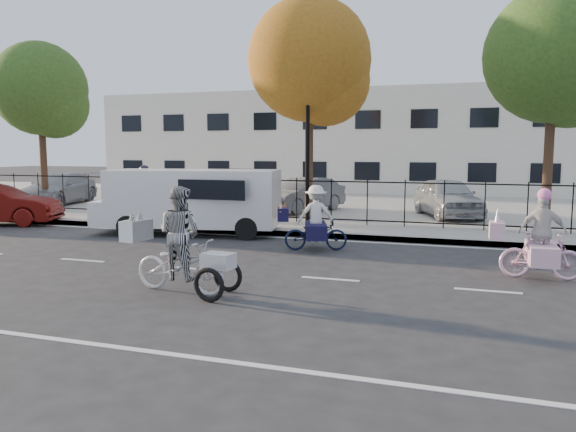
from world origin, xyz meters
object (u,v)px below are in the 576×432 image
at_px(lot_car_a, 58,189).
at_px(lot_car_d, 447,197).
at_px(bull_bike, 315,224).
at_px(zebra_trike, 180,252).
at_px(pedestrian, 144,193).
at_px(lot_car_c, 302,195).
at_px(white_van, 191,199).
at_px(lamppost, 308,133).
at_px(unicorn_bike, 540,246).

distance_m(lot_car_a, lot_car_d, 16.82).
xyz_separation_m(bull_bike, lot_car_a, (-13.86, 6.69, 0.17)).
relative_size(zebra_trike, lot_car_a, 0.48).
distance_m(pedestrian, lot_car_c, 6.26).
height_order(zebra_trike, white_van, white_van).
bearing_deg(lamppost, pedestrian, -168.12).
bearing_deg(pedestrian, lot_car_a, -66.15).
bearing_deg(lot_car_a, unicorn_bike, -35.35).
xyz_separation_m(unicorn_bike, white_van, (-9.51, 3.13, 0.41)).
relative_size(lamppost, lot_car_c, 1.07).
height_order(lamppost, pedestrian, lamppost).
distance_m(white_van, lot_car_c, 6.07).
bearing_deg(lot_car_d, lamppost, -160.48).
relative_size(lamppost, white_van, 0.74).
bearing_deg(zebra_trike, lot_car_d, -12.42).
bearing_deg(pedestrian, lamppost, 155.67).
distance_m(bull_bike, pedestrian, 7.24).
xyz_separation_m(unicorn_bike, pedestrian, (-11.92, 4.28, 0.43)).
distance_m(zebra_trike, pedestrian, 9.37).
xyz_separation_m(zebra_trike, pedestrian, (-5.58, 7.51, 0.36)).
xyz_separation_m(zebra_trike, unicorn_bike, (6.34, 3.23, -0.07)).
bearing_deg(lamppost, bull_bike, -70.69).
bearing_deg(bull_bike, white_van, 52.99).
height_order(unicorn_bike, lot_car_d, unicorn_bike).
height_order(lamppost, lot_car_d, lamppost).
bearing_deg(lot_car_a, bull_bike, -37.35).
distance_m(zebra_trike, white_van, 7.11).
distance_m(white_van, pedestrian, 2.67).
xyz_separation_m(zebra_trike, white_van, (-3.17, 6.35, 0.34)).
distance_m(lamppost, lot_car_c, 4.36).
xyz_separation_m(unicorn_bike, bull_bike, (-5.18, 1.69, -0.01)).
relative_size(unicorn_bike, lot_car_a, 0.39).
xyz_separation_m(lamppost, zebra_trike, (0.15, -8.65, -2.36)).
distance_m(lamppost, lot_car_a, 13.09).
bearing_deg(pedestrian, bull_bike, 122.78).
distance_m(unicorn_bike, lot_car_d, 9.34).
bearing_deg(white_van, lot_car_a, 140.19).
relative_size(lot_car_a, lot_car_d, 1.14).
bearing_deg(bull_bike, zebra_trike, 148.05).
distance_m(unicorn_bike, lot_car_a, 20.80).
bearing_deg(lot_car_d, white_van, -161.81).
bearing_deg(bull_bike, lot_car_d, -40.47).
bearing_deg(white_van, pedestrian, 143.42).
xyz_separation_m(pedestrian, lot_car_a, (-7.12, 4.10, -0.27)).
xyz_separation_m(zebra_trike, lot_car_d, (4.10, 12.29, 0.11)).
height_order(pedestrian, lot_car_c, pedestrian).
relative_size(lamppost, lot_car_a, 0.91).
xyz_separation_m(zebra_trike, bull_bike, (1.16, 4.92, -0.08)).
bearing_deg(unicorn_bike, lot_car_d, 12.69).
distance_m(unicorn_bike, pedestrian, 12.67).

